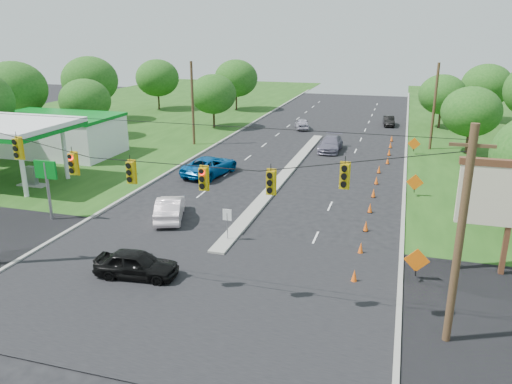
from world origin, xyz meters
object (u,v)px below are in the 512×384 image
(gas_station, at_px, (48,133))
(white_sedan, at_px, (170,208))
(black_sedan, at_px, (136,264))
(pylon_sign, at_px, (495,199))
(blue_pickup, at_px, (210,166))

(gas_station, distance_m, white_sedan, 22.18)
(black_sedan, bearing_deg, white_sedan, 8.12)
(gas_station, xyz_separation_m, black_sedan, (20.71, -19.88, -1.84))
(pylon_sign, distance_m, white_sedan, 19.67)
(white_sedan, distance_m, blue_pickup, 10.88)
(gas_station, distance_m, black_sedan, 28.77)
(gas_station, height_order, black_sedan, gas_station)
(white_sedan, bearing_deg, pylon_sign, 153.53)
(white_sedan, bearing_deg, gas_station, -52.18)
(pylon_sign, xyz_separation_m, black_sedan, (-17.24, -5.83, -3.27))
(gas_station, bearing_deg, black_sedan, -43.83)
(gas_station, relative_size, blue_pickup, 3.27)
(gas_station, relative_size, pylon_sign, 3.22)
(pylon_sign, relative_size, blue_pickup, 1.02)
(black_sedan, bearing_deg, blue_pickup, 4.24)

